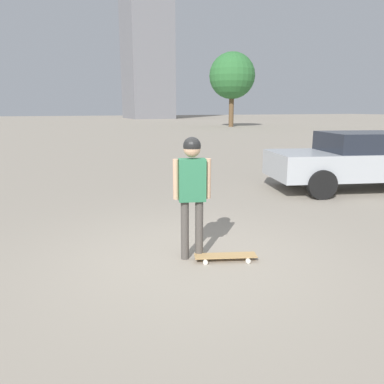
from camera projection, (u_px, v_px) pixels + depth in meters
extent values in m
plane|color=gray|center=(192.00, 258.00, 5.48)|extent=(220.00, 220.00, 0.00)
cylinder|color=#4C4742|center=(185.00, 230.00, 5.37)|extent=(0.11, 0.11, 0.87)
cylinder|color=#4C4742|center=(199.00, 230.00, 5.39)|extent=(0.11, 0.11, 0.87)
cube|color=#2D724C|center=(192.00, 180.00, 5.22)|extent=(0.41, 0.29, 0.60)
cylinder|color=tan|center=(176.00, 179.00, 5.19)|extent=(0.08, 0.08, 0.57)
cylinder|color=tan|center=(208.00, 179.00, 5.24)|extent=(0.08, 0.08, 0.57)
sphere|color=tan|center=(192.00, 149.00, 5.12)|extent=(0.23, 0.23, 0.23)
sphere|color=black|center=(192.00, 146.00, 5.12)|extent=(0.25, 0.25, 0.25)
cube|color=tan|center=(226.00, 256.00, 5.37)|extent=(0.92, 0.47, 0.01)
cylinder|color=silver|center=(205.00, 262.00, 5.24)|extent=(0.08, 0.05, 0.07)
cylinder|color=silver|center=(204.00, 256.00, 5.48)|extent=(0.08, 0.05, 0.07)
cylinder|color=silver|center=(248.00, 261.00, 5.28)|extent=(0.08, 0.05, 0.07)
cylinder|color=silver|center=(244.00, 254.00, 5.52)|extent=(0.08, 0.05, 0.07)
cube|color=#ADB2B7|center=(358.00, 164.00, 9.95)|extent=(4.97, 2.92, 0.67)
cube|color=#1E232D|center=(364.00, 142.00, 9.84)|extent=(2.44, 2.12, 0.50)
cylinder|color=black|center=(322.00, 185.00, 8.95)|extent=(0.74, 0.37, 0.71)
cylinder|color=black|center=(292.00, 172.00, 10.73)|extent=(0.74, 0.37, 0.71)
cube|color=slate|center=(146.00, 28.00, 77.15)|extent=(8.65, 12.32, 36.82)
cylinder|color=brown|center=(231.00, 110.00, 43.79)|extent=(0.57, 0.57, 3.96)
sphere|color=#2D6B33|center=(232.00, 76.00, 42.95)|extent=(5.26, 5.26, 5.26)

